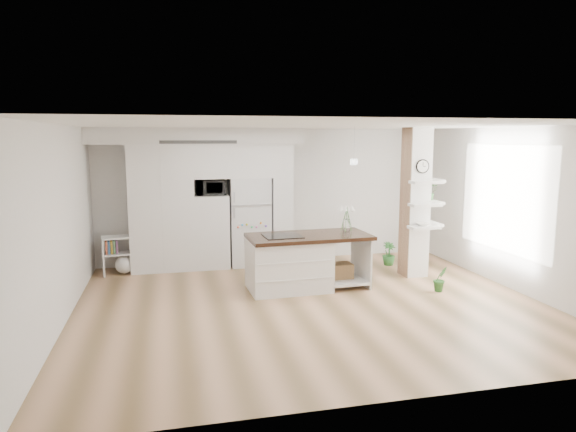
% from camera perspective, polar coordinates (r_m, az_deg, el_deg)
% --- Properties ---
extents(floor, '(7.00, 6.00, 0.01)m').
position_cam_1_polar(floor, '(7.97, 2.57, -9.74)').
color(floor, tan).
rests_on(floor, ground).
extents(room, '(7.04, 6.04, 2.72)m').
position_cam_1_polar(room, '(7.59, 2.67, 3.67)').
color(room, white).
rests_on(room, ground).
extents(cabinet_wall, '(4.00, 0.71, 2.70)m').
position_cam_1_polar(cabinet_wall, '(10.01, -9.59, 2.77)').
color(cabinet_wall, white).
rests_on(cabinet_wall, floor).
extents(refrigerator, '(0.78, 0.69, 1.75)m').
position_cam_1_polar(refrigerator, '(10.21, -4.32, -0.59)').
color(refrigerator, silver).
rests_on(refrigerator, floor).
extents(column, '(0.69, 0.90, 2.70)m').
position_cam_1_polar(column, '(9.57, 14.59, 1.42)').
color(column, silver).
rests_on(column, floor).
extents(window, '(0.00, 2.40, 2.40)m').
position_cam_1_polar(window, '(9.44, 22.92, 1.81)').
color(window, white).
rests_on(window, room).
extents(pendant_light, '(0.12, 0.12, 0.10)m').
position_cam_1_polar(pendant_light, '(8.33, 13.77, 5.70)').
color(pendant_light, white).
rests_on(pendant_light, room).
extents(kitchen_island, '(2.07, 1.05, 1.48)m').
position_cam_1_polar(kitchen_island, '(8.60, 0.84, -5.04)').
color(kitchen_island, white).
rests_on(kitchen_island, floor).
extents(bookshelf, '(0.65, 0.44, 0.72)m').
position_cam_1_polar(bookshelf, '(10.06, -18.05, -4.40)').
color(bookshelf, white).
rests_on(bookshelf, floor).
extents(floor_plant_a, '(0.25, 0.21, 0.42)m').
position_cam_1_polar(floor_plant_a, '(8.89, 16.55, -6.72)').
color(floor_plant_a, '#2C6C2B').
rests_on(floor_plant_a, floor).
extents(floor_plant_b, '(0.31, 0.31, 0.46)m').
position_cam_1_polar(floor_plant_b, '(10.43, 11.13, -4.12)').
color(floor_plant_b, '#2C6C2B').
rests_on(floor_plant_b, floor).
extents(microwave, '(0.54, 0.37, 0.30)m').
position_cam_1_polar(microwave, '(9.97, -8.58, 3.15)').
color(microwave, '#2D2D2D').
rests_on(microwave, cabinet_wall).
extents(shelf_plant, '(0.27, 0.23, 0.30)m').
position_cam_1_polar(shelf_plant, '(9.82, 15.47, 2.58)').
color(shelf_plant, '#2C6C2B').
rests_on(shelf_plant, column).
extents(decor_bowl, '(0.22, 0.22, 0.05)m').
position_cam_1_polar(decor_bowl, '(9.39, 14.74, -0.89)').
color(decor_bowl, white).
rests_on(decor_bowl, column).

